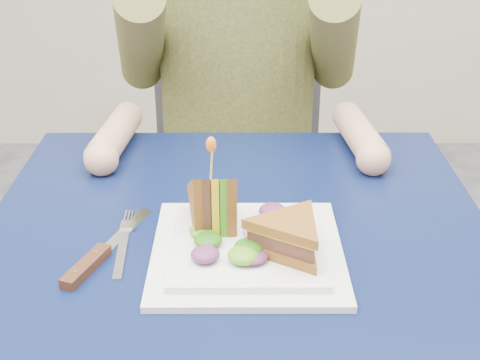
{
  "coord_description": "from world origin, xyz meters",
  "views": [
    {
      "loc": [
        0.0,
        -0.84,
        1.23
      ],
      "look_at": [
        0.0,
        -0.01,
        0.82
      ],
      "focal_mm": 50.0,
      "sensor_mm": 36.0,
      "label": 1
    }
  ],
  "objects_px": {
    "sandwich_flat": "(290,236)",
    "fork": "(124,244)",
    "plate": "(247,249)",
    "chair": "(238,155)",
    "table": "(237,277)",
    "diner": "(237,16)",
    "sandwich_upright": "(212,205)",
    "knife": "(94,259)"
  },
  "relations": [
    {
      "from": "sandwich_flat",
      "to": "fork",
      "type": "relative_size",
      "value": 0.97
    },
    {
      "from": "sandwich_flat",
      "to": "fork",
      "type": "height_order",
      "value": "sandwich_flat"
    },
    {
      "from": "plate",
      "to": "chair",
      "type": "bearing_deg",
      "value": 91.08
    },
    {
      "from": "table",
      "to": "diner",
      "type": "xyz_separation_m",
      "value": [
        -0.0,
        0.57,
        0.26
      ]
    },
    {
      "from": "table",
      "to": "fork",
      "type": "relative_size",
      "value": 4.18
    },
    {
      "from": "table",
      "to": "plate",
      "type": "distance_m",
      "value": 0.11
    },
    {
      "from": "plate",
      "to": "sandwich_upright",
      "type": "distance_m",
      "value": 0.08
    },
    {
      "from": "table",
      "to": "sandwich_upright",
      "type": "xyz_separation_m",
      "value": [
        -0.03,
        -0.02,
        0.13
      ]
    },
    {
      "from": "diner",
      "to": "fork",
      "type": "relative_size",
      "value": 4.15
    },
    {
      "from": "plate",
      "to": "knife",
      "type": "distance_m",
      "value": 0.21
    },
    {
      "from": "diner",
      "to": "fork",
      "type": "xyz_separation_m",
      "value": [
        -0.16,
        -0.61,
        -0.18
      ]
    },
    {
      "from": "table",
      "to": "fork",
      "type": "xyz_separation_m",
      "value": [
        -0.16,
        -0.04,
        0.08
      ]
    },
    {
      "from": "table",
      "to": "knife",
      "type": "xyz_separation_m",
      "value": [
        -0.19,
        -0.08,
        0.09
      ]
    },
    {
      "from": "table",
      "to": "diner",
      "type": "relative_size",
      "value": 1.01
    },
    {
      "from": "table",
      "to": "knife",
      "type": "relative_size",
      "value": 3.51
    },
    {
      "from": "table",
      "to": "sandwich_upright",
      "type": "bearing_deg",
      "value": -154.98
    },
    {
      "from": "chair",
      "to": "plate",
      "type": "height_order",
      "value": "chair"
    },
    {
      "from": "plate",
      "to": "sandwich_upright",
      "type": "bearing_deg",
      "value": 137.25
    },
    {
      "from": "diner",
      "to": "table",
      "type": "bearing_deg",
      "value": -90.0
    },
    {
      "from": "sandwich_flat",
      "to": "knife",
      "type": "height_order",
      "value": "sandwich_flat"
    },
    {
      "from": "plate",
      "to": "table",
      "type": "bearing_deg",
      "value": 102.88
    },
    {
      "from": "chair",
      "to": "sandwich_flat",
      "type": "xyz_separation_m",
      "value": [
        0.07,
        -0.77,
        0.23
      ]
    },
    {
      "from": "fork",
      "to": "table",
      "type": "bearing_deg",
      "value": 13.12
    },
    {
      "from": "fork",
      "to": "knife",
      "type": "height_order",
      "value": "knife"
    },
    {
      "from": "plate",
      "to": "fork",
      "type": "distance_m",
      "value": 0.18
    },
    {
      "from": "sandwich_flat",
      "to": "knife",
      "type": "relative_size",
      "value": 0.81
    },
    {
      "from": "table",
      "to": "knife",
      "type": "distance_m",
      "value": 0.23
    },
    {
      "from": "table",
      "to": "sandwich_flat",
      "type": "xyz_separation_m",
      "value": [
        0.07,
        -0.09,
        0.12
      ]
    },
    {
      "from": "diner",
      "to": "sandwich_flat",
      "type": "bearing_deg",
      "value": -84.01
    },
    {
      "from": "diner",
      "to": "sandwich_flat",
      "type": "relative_size",
      "value": 4.28
    },
    {
      "from": "sandwich_upright",
      "to": "table",
      "type": "bearing_deg",
      "value": 25.02
    },
    {
      "from": "diner",
      "to": "sandwich_upright",
      "type": "relative_size",
      "value": 5.79
    },
    {
      "from": "knife",
      "to": "chair",
      "type": "bearing_deg",
      "value": 75.87
    },
    {
      "from": "sandwich_upright",
      "to": "fork",
      "type": "distance_m",
      "value": 0.14
    },
    {
      "from": "chair",
      "to": "knife",
      "type": "bearing_deg",
      "value": -104.13
    },
    {
      "from": "table",
      "to": "fork",
      "type": "bearing_deg",
      "value": -166.88
    },
    {
      "from": "table",
      "to": "fork",
      "type": "distance_m",
      "value": 0.18
    },
    {
      "from": "plate",
      "to": "sandwich_flat",
      "type": "relative_size",
      "value": 1.49
    },
    {
      "from": "chair",
      "to": "fork",
      "type": "xyz_separation_m",
      "value": [
        -0.16,
        -0.72,
        0.19
      ]
    },
    {
      "from": "table",
      "to": "knife",
      "type": "bearing_deg",
      "value": -157.28
    },
    {
      "from": "sandwich_upright",
      "to": "fork",
      "type": "xyz_separation_m",
      "value": [
        -0.12,
        -0.02,
        -0.05
      ]
    },
    {
      "from": "plate",
      "to": "knife",
      "type": "relative_size",
      "value": 1.22
    }
  ]
}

